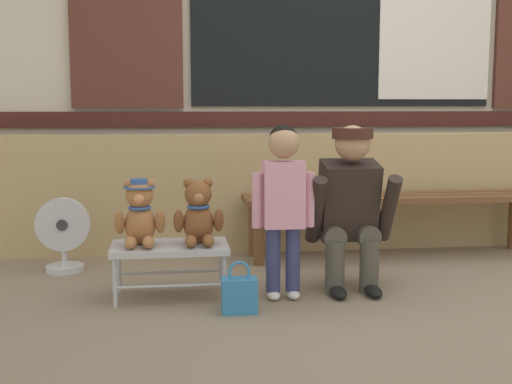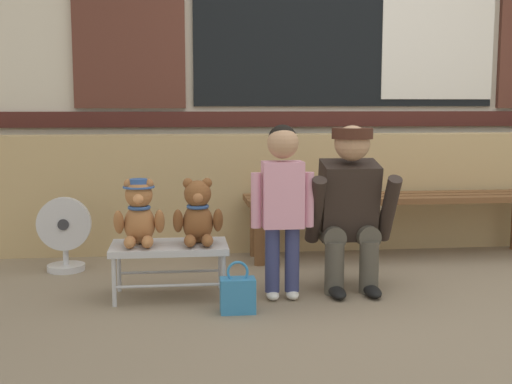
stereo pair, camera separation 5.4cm
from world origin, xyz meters
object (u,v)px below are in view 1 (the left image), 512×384
handbag_on_ground (239,294)px  teddy_bear_with_hat (140,214)px  wooden_bench_long (393,204)px  teddy_bear_plain (199,214)px  small_display_bench (170,250)px  child_standing (283,192)px  floor_fan (63,235)px  adult_crouching (351,207)px

handbag_on_ground → teddy_bear_with_hat: bearing=147.3°
wooden_bench_long → teddy_bear_plain: teddy_bear_plain is taller
teddy_bear_plain → handbag_on_ground: size_ratio=1.34×
small_display_bench → child_standing: bearing=-9.1°
teddy_bear_with_hat → floor_fan: teddy_bear_with_hat is taller
child_standing → adult_crouching: 0.45m
child_standing → floor_fan: bearing=149.4°
wooden_bench_long → handbag_on_ground: (-1.20, -1.15, -0.28)m
teddy_bear_plain → floor_fan: bearing=141.5°
wooden_bench_long → adult_crouching: 0.95m
teddy_bear_with_hat → teddy_bear_plain: bearing=-0.1°
adult_crouching → wooden_bench_long: bearing=56.4°
handbag_on_ground → child_standing: bearing=40.6°
child_standing → small_display_bench: bearing=170.9°
teddy_bear_with_hat → child_standing: bearing=-7.4°
adult_crouching → floor_fan: bearing=159.8°
teddy_bear_with_hat → teddy_bear_plain: size_ratio=1.00×
teddy_bear_plain → child_standing: child_standing is taller
wooden_bench_long → handbag_on_ground: 1.69m
small_display_bench → adult_crouching: size_ratio=0.67×
child_standing → adult_crouching: (0.42, 0.14, -0.11)m
child_standing → handbag_on_ground: (-0.27, -0.23, -0.50)m
small_display_bench → child_standing: (0.62, -0.10, 0.33)m
teddy_bear_with_hat → floor_fan: bearing=127.8°
small_display_bench → handbag_on_ground: size_ratio=2.35×
teddy_bear_plain → adult_crouching: adult_crouching is taller
small_display_bench → handbag_on_ground: (0.35, -0.33, -0.17)m
wooden_bench_long → handbag_on_ground: bearing=-136.3°
teddy_bear_plain → adult_crouching: bearing=2.4°
teddy_bear_plain → floor_fan: 1.09m
teddy_bear_plain → child_standing: bearing=-12.4°
teddy_bear_with_hat → floor_fan: size_ratio=0.76×
teddy_bear_with_hat → handbag_on_ground: (0.51, -0.33, -0.38)m
small_display_bench → adult_crouching: 1.05m
child_standing → handbag_on_ground: bearing=-139.4°
wooden_bench_long → teddy_bear_with_hat: size_ratio=5.78×
small_display_bench → teddy_bear_plain: bearing=0.5°
wooden_bench_long → adult_crouching: (-0.52, -0.79, 0.11)m
teddy_bear_plain → handbag_on_ground: teddy_bear_plain is taller
teddy_bear_plain → child_standing: (0.46, -0.10, 0.13)m
teddy_bear_with_hat → handbag_on_ground: bearing=-32.7°
teddy_bear_with_hat → child_standing: (0.78, -0.10, 0.12)m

